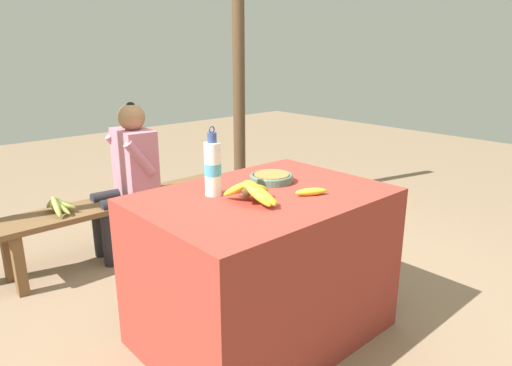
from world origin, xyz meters
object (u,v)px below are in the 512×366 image
Objects in this scene: seated_vendor at (129,170)px; banana_bunch_green at (59,205)px; banana_bunch_ripe at (253,191)px; serving_bowl at (271,177)px; water_bottle at (213,168)px; loose_banana_front at (311,192)px; wooden_bench at (123,207)px; support_post_far at (239,58)px.

banana_bunch_green is (-0.48, 0.02, -0.14)m from seated_vendor.
banana_bunch_ripe is 1.40m from seated_vendor.
water_bottle reaches higher than serving_bowl.
wooden_bench is at bearing 98.15° from loose_banana_front.
water_bottle is 2.14× the size of loose_banana_front.
serving_bowl is 0.68× the size of water_bottle.
banana_bunch_ripe is at bearing 160.80° from loose_banana_front.
serving_bowl reaches higher than loose_banana_front.
water_bottle is at bearing -95.36° from wooden_bench.
support_post_far is at bearing 59.21° from loose_banana_front.
banana_bunch_ripe is 1.94× the size of loose_banana_front.
seated_vendor reaches higher than wooden_bench.
water_bottle is 0.19× the size of wooden_bench.
seated_vendor reaches higher than banana_bunch_green.
loose_banana_front is (0.33, -0.31, -0.11)m from water_bottle.
banana_bunch_ripe reaches higher than loose_banana_front.
water_bottle is (-0.35, 0.03, 0.11)m from serving_bowl.
banana_bunch_ripe is at bearing -128.42° from support_post_far.
water_bottle is 2.06m from support_post_far.
support_post_far is at bearing 8.85° from banana_bunch_green.
banana_bunch_ripe is 0.35m from serving_bowl.
wooden_bench is 0.63× the size of support_post_far.
support_post_far is (1.27, 0.26, 0.97)m from wooden_bench.
serving_bowl is 0.36m from water_bottle.
banana_bunch_green is (-0.66, 1.22, -0.31)m from serving_bowl.
water_bottle reaches higher than banana_bunch_green.
water_bottle is 1.22m from seated_vendor.
loose_banana_front is 1.50m from seated_vendor.
support_post_far reaches higher than banana_bunch_ripe.
loose_banana_front is 1.58m from wooden_bench.
serving_bowl is 1.22m from seated_vendor.
loose_banana_front is 0.59× the size of banana_bunch_green.
wooden_bench is at bearing 87.68° from banana_bunch_ripe.
banana_bunch_ripe is 0.29m from loose_banana_front.
seated_vendor is at bearing -166.72° from support_post_far.
support_post_far reaches higher than seated_vendor.
serving_bowl is 0.13× the size of wooden_bench.
banana_bunch_green is (-0.37, 1.41, -0.34)m from banana_bunch_ripe.
seated_vendor is at bearing -2.85° from banana_bunch_green.
water_bottle is 0.46m from loose_banana_front.
banana_bunch_green is at bearing 104.59° from water_bottle.
wooden_bench is at bearing -24.01° from seated_vendor.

